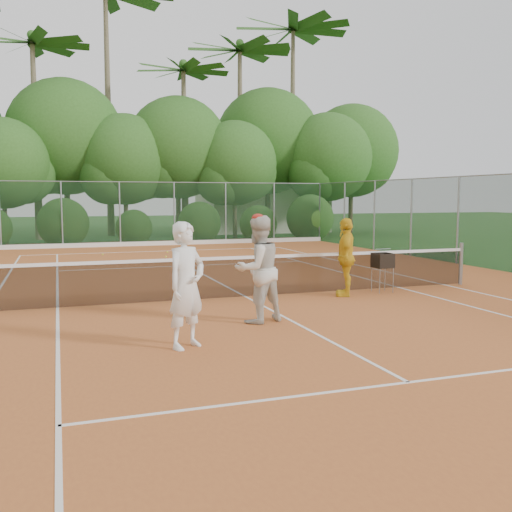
{
  "coord_description": "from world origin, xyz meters",
  "views": [
    {
      "loc": [
        -4.05,
        -12.27,
        2.31
      ],
      "look_at": [
        -0.19,
        -1.2,
        1.1
      ],
      "focal_mm": 40.0,
      "sensor_mm": 36.0,
      "label": 1
    }
  ],
  "objects_px": {
    "player_yellow": "(346,257)",
    "player_white": "(186,285)",
    "ball_hopper": "(383,261)",
    "player_center_grp": "(258,269)"
  },
  "relations": [
    {
      "from": "player_yellow",
      "to": "ball_hopper",
      "type": "xyz_separation_m",
      "value": [
        1.08,
        0.16,
        -0.16
      ]
    },
    {
      "from": "player_yellow",
      "to": "ball_hopper",
      "type": "bearing_deg",
      "value": 126.47
    },
    {
      "from": "player_yellow",
      "to": "ball_hopper",
      "type": "height_order",
      "value": "player_yellow"
    },
    {
      "from": "player_white",
      "to": "player_yellow",
      "type": "relative_size",
      "value": 1.06
    },
    {
      "from": "player_white",
      "to": "player_yellow",
      "type": "height_order",
      "value": "player_white"
    },
    {
      "from": "player_white",
      "to": "player_yellow",
      "type": "distance_m",
      "value": 5.58
    },
    {
      "from": "player_yellow",
      "to": "ball_hopper",
      "type": "relative_size",
      "value": 1.92
    },
    {
      "from": "player_center_grp",
      "to": "ball_hopper",
      "type": "relative_size",
      "value": 2.1
    },
    {
      "from": "player_center_grp",
      "to": "ball_hopper",
      "type": "distance_m",
      "value": 4.51
    },
    {
      "from": "player_yellow",
      "to": "player_white",
      "type": "bearing_deg",
      "value": -25.34
    }
  ]
}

